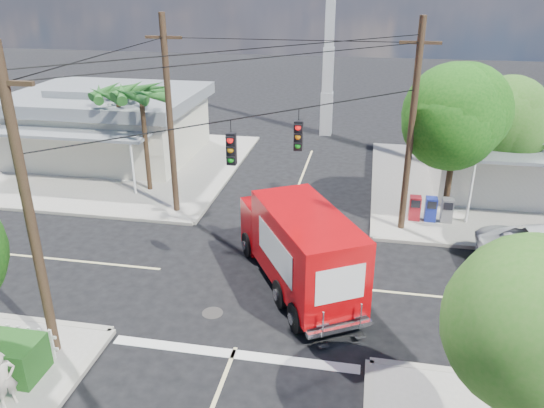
# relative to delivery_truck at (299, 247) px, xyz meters

# --- Properties ---
(ground) EXTENTS (120.00, 120.00, 0.00)m
(ground) POSITION_rel_delivery_truck_xyz_m (-1.36, 0.18, -1.59)
(ground) COLOR black
(ground) RESTS_ON ground
(sidewalk_ne) EXTENTS (14.12, 14.12, 0.14)m
(sidewalk_ne) POSITION_rel_delivery_truck_xyz_m (9.52, 11.06, -1.52)
(sidewalk_ne) COLOR gray
(sidewalk_ne) RESTS_ON ground
(sidewalk_nw) EXTENTS (14.12, 14.12, 0.14)m
(sidewalk_nw) POSITION_rel_delivery_truck_xyz_m (-12.24, 11.06, -1.52)
(sidewalk_nw) COLOR gray
(sidewalk_nw) RESTS_ON ground
(road_markings) EXTENTS (32.00, 32.00, 0.01)m
(road_markings) POSITION_rel_delivery_truck_xyz_m (-1.36, -1.29, -1.59)
(road_markings) COLOR beige
(road_markings) RESTS_ON ground
(building_ne) EXTENTS (11.80, 10.20, 4.50)m
(building_ne) POSITION_rel_delivery_truck_xyz_m (11.14, 12.14, 0.73)
(building_ne) COLOR silver
(building_ne) RESTS_ON sidewalk_ne
(building_nw) EXTENTS (10.80, 10.20, 4.30)m
(building_nw) POSITION_rel_delivery_truck_xyz_m (-13.36, 12.64, 0.63)
(building_nw) COLOR beige
(building_nw) RESTS_ON sidewalk_nw
(radio_tower) EXTENTS (0.80, 0.80, 17.00)m
(radio_tower) POSITION_rel_delivery_truck_xyz_m (-0.86, 20.18, 4.05)
(radio_tower) COLOR silver
(radio_tower) RESTS_ON ground
(tree_ne_front) EXTENTS (4.21, 4.14, 6.66)m
(tree_ne_front) POSITION_rel_delivery_truck_xyz_m (5.85, 6.94, 3.17)
(tree_ne_front) COLOR #422D1C
(tree_ne_front) RESTS_ON sidewalk_ne
(tree_ne_back) EXTENTS (3.77, 3.66, 5.82)m
(tree_ne_back) POSITION_rel_delivery_truck_xyz_m (8.45, 9.14, 2.59)
(tree_ne_back) COLOR #422D1C
(tree_ne_back) RESTS_ON sidewalk_ne
(tree_se) EXTENTS (3.67, 3.54, 5.62)m
(tree_se) POSITION_rel_delivery_truck_xyz_m (5.65, -7.06, 2.45)
(tree_se) COLOR #422D1C
(tree_se) RESTS_ON sidewalk_se
(palm_nw_front) EXTENTS (3.01, 3.08, 5.59)m
(palm_nw_front) POSITION_rel_delivery_truck_xyz_m (-8.86, 7.68, 3.45)
(palm_nw_front) COLOR #422D1C
(palm_nw_front) RESTS_ON sidewalk_nw
(palm_nw_back) EXTENTS (3.01, 3.08, 5.19)m
(palm_nw_back) POSITION_rel_delivery_truck_xyz_m (-10.86, 9.18, 3.08)
(palm_nw_back) COLOR #422D1C
(palm_nw_back) RESTS_ON sidewalk_nw
(utility_poles) EXTENTS (12.00, 10.68, 9.00)m
(utility_poles) POSITION_rel_delivery_truck_xyz_m (-2.94, 1.78, 3.08)
(utility_poles) COLOR #473321
(utility_poles) RESTS_ON ground
(vending_boxes) EXTENTS (1.90, 0.50, 1.10)m
(vending_boxes) POSITION_rel_delivery_truck_xyz_m (5.14, 6.38, -0.90)
(vending_boxes) COLOR #A51821
(vending_boxes) RESTS_ON sidewalk_ne
(delivery_truck) EXTENTS (5.43, 7.33, 3.14)m
(delivery_truck) POSITION_rel_delivery_truck_xyz_m (0.00, 0.00, 0.00)
(delivery_truck) COLOR black
(delivery_truck) RESTS_ON ground
(pedestrian) EXTENTS (0.66, 0.70, 1.61)m
(pedestrian) POSITION_rel_delivery_truck_xyz_m (-6.51, -7.25, -0.65)
(pedestrian) COLOR beige
(pedestrian) RESTS_ON sidewalk_sw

